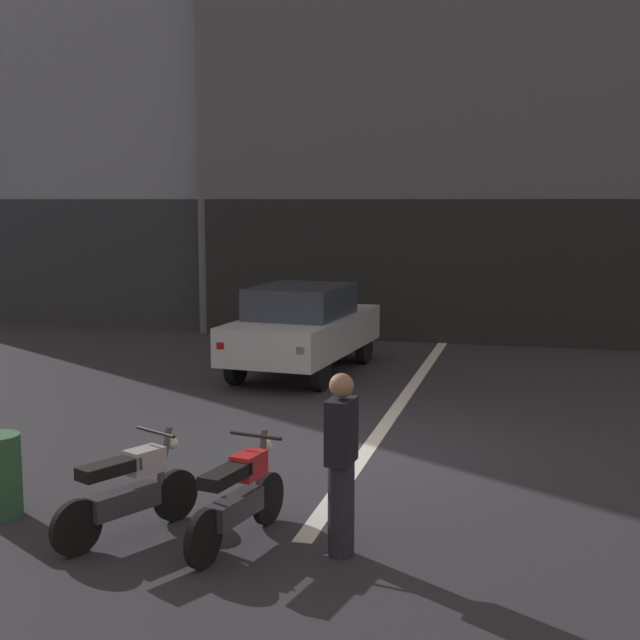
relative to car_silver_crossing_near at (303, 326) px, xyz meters
The scene contains 7 objects.
ground_plane 5.25m from the car_silver_crossing_near, 65.88° to the right, with size 120.00×120.00×0.00m, color #2B2B30.
lane_centre_line 2.62m from the car_silver_crossing_near, 31.06° to the left, with size 0.20×18.00×0.01m, color silver.
building_corner_left 12.74m from the car_silver_crossing_near, 132.88° to the left, with size 8.91×7.90×11.91m.
car_silver_crossing_near is the anchor object (origin of this frame).
motorcycle_silver_row_leftmost 8.00m from the car_silver_crossing_near, 86.47° to the right, with size 0.81×1.53×0.98m.
motorcycle_red_row_left_mid 8.05m from the car_silver_crossing_near, 78.86° to the right, with size 0.55×1.65×0.98m.
person_by_motorcycles 8.30m from the car_silver_crossing_near, 72.23° to the right, with size 0.24×0.37×1.67m.
Camera 1 is at (2.08, -10.49, 3.18)m, focal length 48.90 mm.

